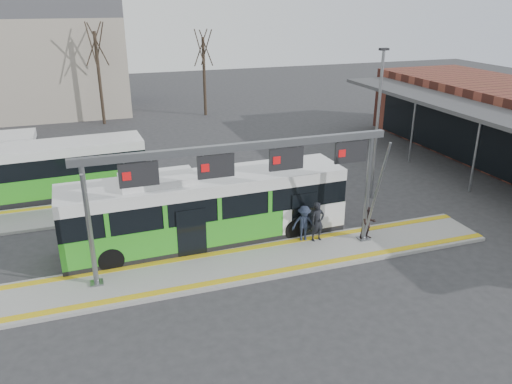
% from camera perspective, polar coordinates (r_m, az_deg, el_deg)
% --- Properties ---
extents(ground, '(120.00, 120.00, 0.00)m').
position_cam_1_polar(ground, '(21.73, -0.18, -8.20)').
color(ground, '#2D2D30').
rests_on(ground, ground).
extents(platform_main, '(22.00, 3.00, 0.15)m').
position_cam_1_polar(platform_main, '(21.70, -0.18, -8.02)').
color(platform_main, gray).
rests_on(platform_main, ground).
extents(platform_second, '(20.00, 3.00, 0.15)m').
position_cam_1_polar(platform_second, '(28.08, -13.29, -1.50)').
color(platform_second, gray).
rests_on(platform_second, ground).
extents(tactile_main, '(22.00, 2.65, 0.02)m').
position_cam_1_polar(tactile_main, '(21.65, -0.18, -7.83)').
color(tactile_main, gold).
rests_on(tactile_main, platform_main).
extents(tactile_second, '(20.00, 0.35, 0.02)m').
position_cam_1_polar(tactile_second, '(29.11, -13.56, -0.51)').
color(tactile_second, gold).
rests_on(tactile_second, platform_second).
extents(gantry, '(13.00, 1.68, 5.20)m').
position_cam_1_polar(gantry, '(20.09, -1.37, 2.71)').
color(gantry, slate).
rests_on(gantry, platform_main).
extents(hero_bus, '(12.98, 3.09, 3.55)m').
position_cam_1_polar(hero_bus, '(23.04, -5.70, -1.99)').
color(hero_bus, black).
rests_on(hero_bus, ground).
extents(bg_bus_green, '(12.53, 3.26, 3.10)m').
position_cam_1_polar(bg_bus_green, '(30.61, -24.34, 1.97)').
color(bg_bus_green, black).
rests_on(bg_bus_green, ground).
extents(passenger_a, '(0.73, 0.53, 1.88)m').
position_cam_1_polar(passenger_a, '(23.17, 7.04, -3.37)').
color(passenger_a, black).
rests_on(passenger_a, platform_main).
extents(passenger_b, '(0.79, 0.63, 1.58)m').
position_cam_1_polar(passenger_b, '(23.76, 12.70, -3.50)').
color(passenger_b, black).
rests_on(passenger_b, platform_main).
extents(passenger_c, '(1.23, 0.88, 1.72)m').
position_cam_1_polar(passenger_c, '(23.10, 5.50, -3.59)').
color(passenger_c, '#1F2638').
rests_on(passenger_c, platform_main).
extents(tree_left, '(1.40, 1.40, 9.08)m').
position_cam_1_polar(tree_left, '(46.54, -17.86, 15.71)').
color(tree_left, '#382B21').
rests_on(tree_left, ground).
extents(tree_mid, '(1.40, 1.40, 8.24)m').
position_cam_1_polar(tree_mid, '(48.38, -6.05, 16.00)').
color(tree_mid, '#382B21').
rests_on(tree_mid, ground).
extents(lamp_east, '(0.50, 0.25, 8.29)m').
position_cam_1_polar(lamp_east, '(28.06, 13.70, 7.73)').
color(lamp_east, slate).
rests_on(lamp_east, ground).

